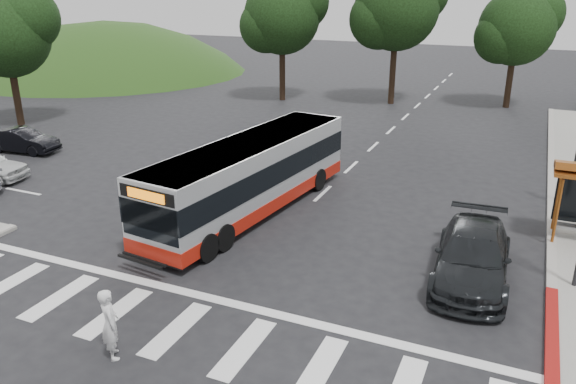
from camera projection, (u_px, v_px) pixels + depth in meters
The scene contains 13 objects.
ground at pixel (261, 251), 18.96m from camera, with size 140.00×140.00×0.00m, color black.
curb_east at pixel (551, 208), 22.41m from camera, with size 0.30×40.00×0.15m, color #9E9991.
curb_east_red at pixel (552, 347), 13.83m from camera, with size 0.32×6.00×0.15m, color maroon.
hillside_nw at pixel (109, 72), 56.72m from camera, with size 44.00×44.00×10.00m, color #1D4315.
crosswalk_ladder at pixel (176, 329), 14.67m from camera, with size 18.00×2.60×0.01m, color silver.
tree_north_a at pixel (398, 6), 39.61m from camera, with size 6.60×6.15×10.17m.
tree_north_b at pixel (518, 26), 38.75m from camera, with size 5.72×5.33×8.43m.
tree_north_c at pixel (283, 14), 41.12m from camera, with size 6.16×5.74×9.30m.
tree_west_a at pixel (7, 33), 33.85m from camera, with size 5.72×5.33×8.43m.
transit_bus at pixel (251, 177), 21.72m from camera, with size 2.40×11.06×2.86m, color #B3B5B8, non-canonical shape.
pedestrian at pixel (110, 324), 13.32m from camera, with size 0.67×0.44×1.83m, color silver.
dark_sedan at pixel (472, 256), 16.92m from camera, with size 2.15×5.30×1.54m, color black.
west_car_black at pixel (23, 140), 29.77m from camera, with size 1.35×3.87×1.27m, color black.
Camera 1 is at (7.69, -15.25, 8.53)m, focal length 35.00 mm.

